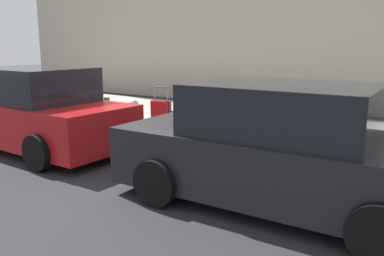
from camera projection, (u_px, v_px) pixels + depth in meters
name	position (u px, v px, depth m)	size (l,w,h in m)	color
ground_plane	(134.00, 142.00, 8.79)	(40.00, 40.00, 0.00)	#28282B
sidewalk_curb	(196.00, 121.00, 10.80)	(18.00, 5.00, 0.14)	#9E9B93
suitcase_red_0	(323.00, 139.00, 6.85)	(0.42, 0.26, 0.98)	red
suitcase_silver_1	(296.00, 140.00, 7.12)	(0.40, 0.28, 0.91)	#9EA0A8
suitcase_navy_2	(272.00, 132.00, 7.49)	(0.47, 0.18, 0.78)	navy
suitcase_maroon_3	(243.00, 131.00, 7.69)	(0.49, 0.27, 0.72)	maroon
suitcase_teal_4	(223.00, 130.00, 8.10)	(0.42, 0.19, 0.82)	#0F606B
suitcase_olive_5	(199.00, 124.00, 8.25)	(0.41, 0.22, 0.93)	#59601E
suitcase_black_6	(178.00, 126.00, 8.55)	(0.50, 0.26, 0.57)	black
suitcase_red_7	(161.00, 117.00, 8.89)	(0.42, 0.23, 1.07)	red
fire_hydrant	(134.00, 114.00, 9.29)	(0.39, 0.21, 0.73)	#99999E
bollard_post	(107.00, 113.00, 9.56)	(0.14, 0.14, 0.74)	brown
parked_car_charcoal_0	(281.00, 149.00, 5.24)	(4.41, 2.18, 1.63)	black
parked_car_red_1	(37.00, 112.00, 8.08)	(4.27, 2.07, 1.66)	#AD1619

